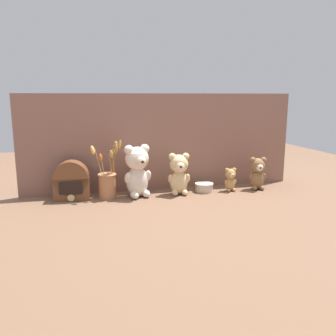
# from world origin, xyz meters

# --- Properties ---
(ground_plane) EXTENTS (4.00, 4.00, 0.00)m
(ground_plane) POSITION_xyz_m (0.00, 0.00, 0.00)
(ground_plane) COLOR brown
(backdrop_wall) EXTENTS (1.72, 0.02, 0.60)m
(backdrop_wall) POSITION_xyz_m (0.00, 0.17, 0.30)
(backdrop_wall) COLOR #845B4C
(backdrop_wall) RESTS_ON ground
(teddy_bear_large) EXTENTS (0.17, 0.15, 0.31)m
(teddy_bear_large) POSITION_xyz_m (-0.18, 0.02, 0.16)
(teddy_bear_large) COLOR beige
(teddy_bear_large) RESTS_ON ground
(teddy_bear_medium) EXTENTS (0.14, 0.13, 0.25)m
(teddy_bear_medium) POSITION_xyz_m (0.07, 0.02, 0.13)
(teddy_bear_medium) COLOR #DBBC84
(teddy_bear_medium) RESTS_ON ground
(teddy_bear_small) EXTENTS (0.11, 0.10, 0.21)m
(teddy_bear_small) POSITION_xyz_m (0.58, 0.01, 0.11)
(teddy_bear_small) COLOR olive
(teddy_bear_small) RESTS_ON ground
(teddy_bear_tiny) EXTENTS (0.08, 0.07, 0.15)m
(teddy_bear_tiny) POSITION_xyz_m (0.40, 0.01, 0.08)
(teddy_bear_tiny) COLOR tan
(teddy_bear_tiny) RESTS_ON ground
(flower_vase) EXTENTS (0.19, 0.12, 0.34)m
(flower_vase) POSITION_xyz_m (-0.36, 0.04, 0.10)
(flower_vase) COLOR #AD7047
(flower_vase) RESTS_ON ground
(vintage_radio) EXTENTS (0.20, 0.11, 0.22)m
(vintage_radio) POSITION_xyz_m (-0.56, 0.06, 0.10)
(vintage_radio) COLOR brown
(vintage_radio) RESTS_ON ground
(decorative_tin_tall) EXTENTS (0.11, 0.11, 0.05)m
(decorative_tin_tall) POSITION_xyz_m (0.23, 0.04, 0.03)
(decorative_tin_tall) COLOR beige
(decorative_tin_tall) RESTS_ON ground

